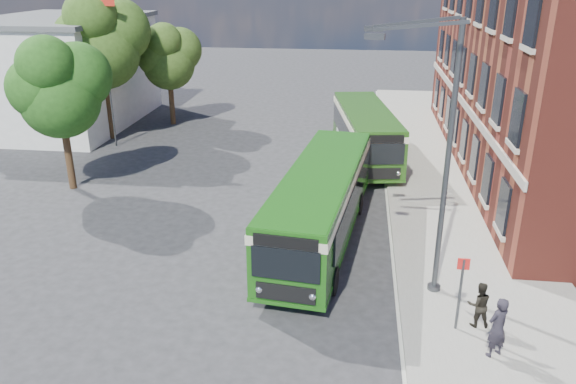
# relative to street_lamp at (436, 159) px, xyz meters

# --- Properties ---
(ground) EXTENTS (120.00, 120.00, 0.00)m
(ground) POSITION_rel_street_lamp_xyz_m (-4.84, 2.00, -4.79)
(ground) COLOR #29292C
(ground) RESTS_ON ground
(pavement) EXTENTS (6.00, 48.00, 0.15)m
(pavement) POSITION_rel_street_lamp_xyz_m (2.16, 10.00, -4.72)
(pavement) COLOR gray
(pavement) RESTS_ON ground
(kerb_line) EXTENTS (0.12, 48.00, 0.01)m
(kerb_line) POSITION_rel_street_lamp_xyz_m (-0.89, 10.00, -4.79)
(kerb_line) COLOR beige
(kerb_line) RESTS_ON ground
(white_building) EXTENTS (9.40, 13.40, 7.30)m
(white_building) POSITION_rel_street_lamp_xyz_m (-22.84, 20.00, -1.13)
(white_building) COLOR silver
(white_building) RESTS_ON ground
(flagpole) EXTENTS (0.95, 0.10, 9.00)m
(flagpole) POSITION_rel_street_lamp_xyz_m (-17.29, 15.00, 0.15)
(flagpole) COLOR #3C3E41
(flagpole) RESTS_ON ground
(street_lamp) EXTENTS (2.96, 2.38, 9.00)m
(street_lamp) POSITION_rel_street_lamp_xyz_m (0.00, 0.00, 0.00)
(street_lamp) COLOR #3C3E41
(street_lamp) RESTS_ON ground
(bus_stop_sign) EXTENTS (0.35, 0.08, 2.52)m
(bus_stop_sign) POSITION_rel_street_lamp_xyz_m (0.76, -2.20, -3.28)
(bus_stop_sign) COLOR #3C3E41
(bus_stop_sign) RESTS_ON ground
(bus_front) EXTENTS (3.89, 11.81, 3.02)m
(bus_front) POSITION_rel_street_lamp_xyz_m (-3.75, 3.54, -2.96)
(bus_front) COLOR #195312
(bus_front) RESTS_ON ground
(bus_rear) EXTENTS (4.10, 10.03, 3.02)m
(bus_rear) POSITION_rel_street_lamp_xyz_m (-1.99, 14.00, -2.96)
(bus_rear) COLOR #214C13
(bus_rear) RESTS_ON ground
(pedestrian_a) EXTENTS (0.80, 0.73, 1.84)m
(pedestrian_a) POSITION_rel_street_lamp_xyz_m (1.63, -3.36, -3.72)
(pedestrian_a) COLOR #231F28
(pedestrian_a) RESTS_ON pavement
(pedestrian_b) EXTENTS (0.75, 0.60, 1.46)m
(pedestrian_b) POSITION_rel_street_lamp_xyz_m (1.42, -1.96, -3.91)
(pedestrian_b) COLOR black
(pedestrian_b) RESTS_ON pavement
(tree_left) EXTENTS (4.48, 4.26, 7.57)m
(tree_left) POSITION_rel_street_lamp_xyz_m (-16.47, 7.77, 0.34)
(tree_left) COLOR #372214
(tree_left) RESTS_ON ground
(tree_mid) EXTENTS (5.47, 5.20, 9.24)m
(tree_mid) POSITION_rel_street_lamp_xyz_m (-18.21, 16.52, 1.48)
(tree_mid) COLOR #372214
(tree_mid) RESTS_ON ground
(tree_right) EXTENTS (4.16, 3.96, 7.03)m
(tree_right) POSITION_rel_street_lamp_xyz_m (-15.43, 20.59, -0.03)
(tree_right) COLOR #372214
(tree_right) RESTS_ON ground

